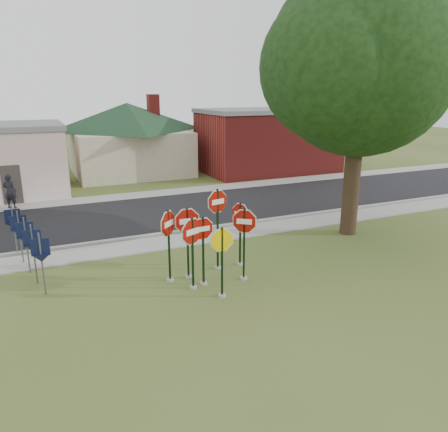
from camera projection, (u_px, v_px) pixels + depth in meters
name	position (u px, v px, depth m)	size (l,w,h in m)	color
ground	(226.00, 298.00, 13.27)	(120.00, 120.00, 0.00)	#3D551F
sidewalk_near	(171.00, 242.00, 18.08)	(60.00, 1.60, 0.06)	gray
road	(144.00, 215.00, 22.03)	(60.00, 7.00, 0.04)	black
sidewalk_far	(126.00, 197.00, 25.79)	(60.00, 1.60, 0.06)	gray
curb	(164.00, 234.00, 18.95)	(60.00, 0.20, 0.14)	gray
stop_sign_center	(203.00, 242.00, 13.78)	(0.98, 0.24, 2.39)	gray
stop_sign_yellow	(222.00, 254.00, 12.97)	(0.99, 0.24, 2.31)	gray
stop_sign_left	(192.00, 243.00, 13.50)	(1.06, 0.48, 2.47)	gray
stop_sign_right	(244.00, 234.00, 14.13)	(0.87, 0.67, 2.57)	gray
stop_sign_back_right	(218.00, 217.00, 14.90)	(1.07, 0.29, 3.00)	gray
stop_sign_back_left	(187.00, 232.00, 14.24)	(1.16, 0.24, 2.58)	gray
stop_sign_far_right	(240.00, 225.00, 15.36)	(0.41, 1.06, 2.45)	gray
stop_sign_far_left	(169.00, 235.00, 14.00)	(0.87, 0.79, 2.57)	gray
route_sign_row	(26.00, 239.00, 14.75)	(1.43, 4.63, 2.00)	#59595E
building_house	(128.00, 124.00, 32.33)	(11.60, 11.60, 6.20)	beige
building_brick	(268.00, 140.00, 33.55)	(10.20, 6.20, 4.75)	maroon
oak_tree	(362.00, 61.00, 17.31)	(11.20, 10.60, 11.01)	black
bg_tree_right	(319.00, 96.00, 43.19)	(5.60, 5.60, 8.40)	black
pedestrian	(10.00, 191.00, 22.89)	(0.67, 0.44, 1.83)	black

